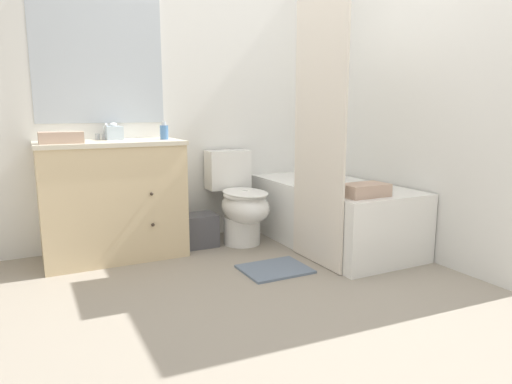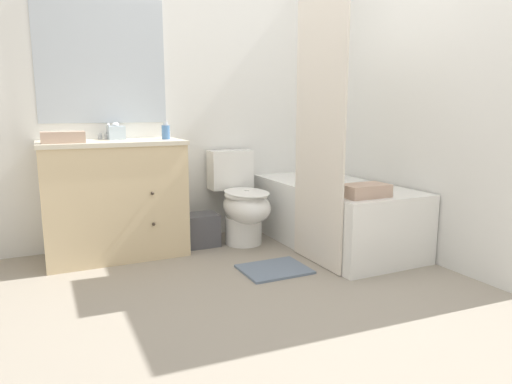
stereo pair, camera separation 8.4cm
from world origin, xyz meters
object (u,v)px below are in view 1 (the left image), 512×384
Objects in this scene: bathtub at (332,213)px; tissue_box at (114,133)px; toilet at (240,202)px; sink_faucet at (105,135)px; hand_towel_folded at (61,138)px; bath_towel_folded at (365,190)px; bath_mat at (275,269)px; vanity_cabinet at (113,199)px; wastebasket at (199,230)px; soap_dispenser at (164,132)px.

bathtub is 9.67× the size of tissue_box.
bathtub is at bearing -29.13° from toilet.
sink_faucet reaches higher than hand_towel_folded.
bath_towel_folded is 0.81m from bath_mat.
vanity_cabinet is 1.29m from bath_mat.
sink_faucet is 0.52× the size of hand_towel_folded.
wastebasket is at bearing 4.59° from hand_towel_folded.
toilet is at bearing -11.50° from wastebasket.
sink_faucet is 1.61m from bath_mat.
hand_towel_folded is (-0.33, -0.12, 0.46)m from vanity_cabinet.
vanity_cabinet is 7.51× the size of soap_dispenser.
hand_towel_folded is at bearing -172.67° from soap_dispenser.
bath_mat is at bearing -154.61° from bathtub.
tissue_box is at bearing 67.50° from vanity_cabinet.
toilet is 0.51× the size of bathtub.
vanity_cabinet is 0.70× the size of bathtub.
bath_towel_folded is (1.81, -0.90, -0.35)m from hand_towel_folded.
vanity_cabinet reaches higher than bathtub.
hand_towel_folded is at bearing -146.80° from tissue_box.
tissue_box is (0.06, -0.04, 0.02)m from sink_faucet.
bath_towel_folded is at bearing -60.98° from toilet.
toilet is 4.96× the size of tissue_box.
soap_dispenser is at bearing 171.98° from toilet.
wastebasket is (0.65, -0.22, -0.77)m from sink_faucet.
hand_towel_folded is (-1.96, 0.35, 0.65)m from bathtub.
wastebasket reaches higher than bath_mat.
wastebasket is at bearing 109.01° from bath_mat.
hand_towel_folded is 0.62× the size of bath_mat.
toilet is 1.67× the size of bath_mat.
sink_faucet is 0.44m from hand_towel_folded.
wastebasket is 0.97× the size of hand_towel_folded.
wastebasket is at bearing 156.41° from bathtub.
toilet is 1.11m from tissue_box.
tissue_box is at bearing 163.84° from wastebasket.
soap_dispenser is (0.39, -0.20, 0.02)m from sink_faucet.
sink_faucet reaches higher than bath_towel_folded.
soap_dispenser is (-1.23, 0.44, 0.66)m from bathtub.
tissue_box reaches higher than wastebasket.
vanity_cabinet is 0.62m from soap_dispenser.
bathtub is at bearing 25.39° from bath_mat.
toilet is at bearing 0.44° from hand_towel_folded.
sink_faucet is 0.44m from soap_dispenser.
vanity_cabinet reaches higher than bath_mat.
wastebasket is 2.00× the size of soap_dispenser.
soap_dispenser is (-0.25, 0.01, 0.79)m from wastebasket.
bath_mat is at bearing -29.18° from hand_towel_folded.
bath_towel_folded is (1.49, -1.02, 0.11)m from vanity_cabinet.
toilet is 0.78m from bath_mat.
toilet is at bearing 150.87° from bathtub.
bathtub is 4.59× the size of bath_towel_folded.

